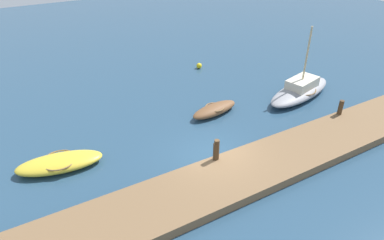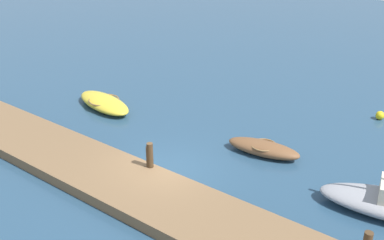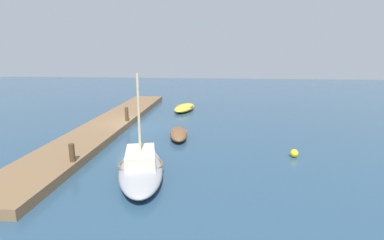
{
  "view_description": "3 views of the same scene",
  "coord_description": "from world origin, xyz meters",
  "px_view_note": "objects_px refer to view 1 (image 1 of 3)",
  "views": [
    {
      "loc": [
        -7.84,
        -11.49,
        10.48
      ],
      "look_at": [
        0.06,
        2.23,
        1.05
      ],
      "focal_mm": 31.93,
      "sensor_mm": 36.0,
      "label": 1
    },
    {
      "loc": [
        10.94,
        -12.69,
        10.34
      ],
      "look_at": [
        -1.42,
        3.68,
        0.58
      ],
      "focal_mm": 43.89,
      "sensor_mm": 36.0,
      "label": 2
    },
    {
      "loc": [
        21.72,
        6.45,
        5.73
      ],
      "look_at": [
        0.61,
        4.44,
        0.84
      ],
      "focal_mm": 28.32,
      "sensor_mm": 36.0,
      "label": 3
    }
  ],
  "objects_px": {
    "rowboat_brown": "(215,109)",
    "mooring_post_mid_west": "(217,150)",
    "rowboat_yellow": "(60,163)",
    "mooring_post_mid_east": "(341,107)",
    "mooring_post_west": "(216,152)",
    "marker_buoy": "(199,66)",
    "sailboat_grey": "(300,90)"
  },
  "relations": [
    {
      "from": "rowboat_brown",
      "to": "mooring_post_mid_west",
      "type": "distance_m",
      "value": 5.22
    },
    {
      "from": "rowboat_yellow",
      "to": "rowboat_brown",
      "type": "xyz_separation_m",
      "value": [
        9.37,
        0.72,
        -0.0
      ]
    },
    {
      "from": "mooring_post_mid_west",
      "to": "rowboat_yellow",
      "type": "bearing_deg",
      "value": 151.04
    },
    {
      "from": "rowboat_brown",
      "to": "mooring_post_mid_west",
      "type": "xyz_separation_m",
      "value": [
        -2.77,
        -4.37,
        0.68
      ]
    },
    {
      "from": "mooring_post_mid_west",
      "to": "mooring_post_mid_east",
      "type": "bearing_deg",
      "value": 0.0
    },
    {
      "from": "mooring_post_west",
      "to": "marker_buoy",
      "type": "xyz_separation_m",
      "value": [
        5.81,
        11.19,
        -0.68
      ]
    },
    {
      "from": "rowboat_yellow",
      "to": "marker_buoy",
      "type": "bearing_deg",
      "value": 42.49
    },
    {
      "from": "rowboat_yellow",
      "to": "sailboat_grey",
      "type": "xyz_separation_m",
      "value": [
        15.69,
        -0.16,
        0.18
      ]
    },
    {
      "from": "rowboat_brown",
      "to": "mooring_post_mid_east",
      "type": "xyz_separation_m",
      "value": [
        5.93,
        -4.37,
        0.59
      ]
    },
    {
      "from": "sailboat_grey",
      "to": "marker_buoy",
      "type": "xyz_separation_m",
      "value": [
        -3.33,
        7.7,
        -0.27
      ]
    },
    {
      "from": "rowboat_yellow",
      "to": "mooring_post_mid_east",
      "type": "xyz_separation_m",
      "value": [
        15.3,
        -3.65,
        0.59
      ]
    },
    {
      "from": "mooring_post_mid_west",
      "to": "marker_buoy",
      "type": "bearing_deg",
      "value": 62.78
    },
    {
      "from": "mooring_post_west",
      "to": "marker_buoy",
      "type": "bearing_deg",
      "value": 62.55
    },
    {
      "from": "mooring_post_west",
      "to": "mooring_post_mid_west",
      "type": "relative_size",
      "value": 0.84
    },
    {
      "from": "mooring_post_mid_west",
      "to": "rowboat_brown",
      "type": "bearing_deg",
      "value": 57.62
    },
    {
      "from": "sailboat_grey",
      "to": "mooring_post_west",
      "type": "height_order",
      "value": "sailboat_grey"
    },
    {
      "from": "rowboat_brown",
      "to": "mooring_post_west",
      "type": "height_order",
      "value": "mooring_post_west"
    },
    {
      "from": "mooring_post_west",
      "to": "rowboat_yellow",
      "type": "bearing_deg",
      "value": 150.83
    },
    {
      "from": "rowboat_brown",
      "to": "mooring_post_mid_east",
      "type": "bearing_deg",
      "value": -45.09
    },
    {
      "from": "rowboat_brown",
      "to": "mooring_post_mid_west",
      "type": "bearing_deg",
      "value": -131.08
    },
    {
      "from": "rowboat_yellow",
      "to": "mooring_post_west",
      "type": "height_order",
      "value": "mooring_post_west"
    },
    {
      "from": "sailboat_grey",
      "to": "mooring_post_mid_west",
      "type": "height_order",
      "value": "sailboat_grey"
    },
    {
      "from": "mooring_post_mid_east",
      "to": "marker_buoy",
      "type": "bearing_deg",
      "value": 104.72
    },
    {
      "from": "sailboat_grey",
      "to": "marker_buoy",
      "type": "relative_size",
      "value": 14.53
    },
    {
      "from": "rowboat_yellow",
      "to": "sailboat_grey",
      "type": "relative_size",
      "value": 0.66
    },
    {
      "from": "mooring_post_mid_west",
      "to": "marker_buoy",
      "type": "relative_size",
      "value": 2.43
    },
    {
      "from": "rowboat_brown",
      "to": "sailboat_grey",
      "type": "bearing_deg",
      "value": -16.59
    },
    {
      "from": "mooring_post_west",
      "to": "mooring_post_mid_west",
      "type": "height_order",
      "value": "mooring_post_mid_west"
    },
    {
      "from": "rowboat_brown",
      "to": "mooring_post_mid_east",
      "type": "distance_m",
      "value": 7.39
    },
    {
      "from": "sailboat_grey",
      "to": "mooring_post_mid_west",
      "type": "distance_m",
      "value": 9.75
    },
    {
      "from": "mooring_post_west",
      "to": "mooring_post_mid_west",
      "type": "bearing_deg",
      "value": 0.0
    },
    {
      "from": "rowboat_brown",
      "to": "mooring_post_west",
      "type": "relative_size",
      "value": 3.82
    }
  ]
}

